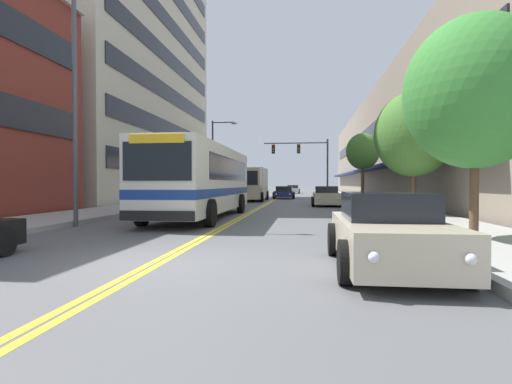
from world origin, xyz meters
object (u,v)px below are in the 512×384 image
car_champagne_parked_right_foreground (388,233)px  car_navy_moving_lead (284,193)px  car_silver_moving_second (293,189)px  box_truck (251,183)px  car_dark_grey_parked_left_mid (230,193)px  street_lamp_left_near (84,83)px  street_lamp_left_far (216,153)px  street_tree_right_near (475,93)px  street_tree_right_mid (414,135)px  street_tree_right_far (363,152)px  car_beige_parked_right_mid (326,197)px  car_slate_blue_parked_left_near (214,196)px  fire_hydrant (367,202)px  city_bus (203,178)px  traffic_signal_mast (305,156)px

car_champagne_parked_right_foreground → car_navy_moving_lead: 34.14m
car_silver_moving_second → box_truck: (-2.93, -28.85, 0.96)m
car_dark_grey_parked_left_mid → street_lamp_left_near: street_lamp_left_near is taller
car_navy_moving_lead → street_lamp_left_far: bearing=-131.8°
street_tree_right_near → street_tree_right_mid: 8.58m
car_silver_moving_second → street_tree_right_mid: street_tree_right_mid is taller
car_dark_grey_parked_left_mid → street_tree_right_far: size_ratio=0.84×
car_dark_grey_parked_left_mid → street_tree_right_mid: street_tree_right_mid is taller
car_beige_parked_right_mid → car_navy_moving_lead: bearing=105.2°
car_slate_blue_parked_left_near → street_tree_right_mid: 17.85m
street_lamp_left_near → street_tree_right_near: (11.92, -3.06, -1.37)m
car_champagne_parked_right_foreground → street_lamp_left_far: bearing=108.7°
car_beige_parked_right_mid → box_truck: size_ratio=0.65×
car_silver_moving_second → street_tree_right_far: street_tree_right_far is taller
fire_hydrant → street_tree_right_far: bearing=83.1°
car_navy_moving_lead → street_lamp_left_near: (-5.70, -28.01, 4.54)m
box_truck → street_tree_right_mid: street_tree_right_mid is taller
car_beige_parked_right_mid → fire_hydrant: (1.58, -7.91, -0.02)m
box_truck → city_bus: bearing=-89.6°
street_lamp_left_far → fire_hydrant: (10.90, -14.71, -3.70)m
car_dark_grey_parked_left_mid → car_beige_parked_right_mid: size_ratio=0.95×
car_silver_moving_second → street_tree_right_near: 54.42m
traffic_signal_mast → street_lamp_left_near: 28.87m
street_tree_right_mid → car_beige_parked_right_mid: bearing=110.1°
city_bus → street_tree_right_far: (8.91, 12.56, 2.14)m
city_bus → car_dark_grey_parked_left_mid: size_ratio=2.64×
street_tree_right_far → car_dark_grey_parked_left_mid: bearing=143.8°
street_tree_right_near → street_tree_right_far: street_tree_right_near is taller
car_dark_grey_parked_left_mid → fire_hydrant: car_dark_grey_parked_left_mid is taller
car_slate_blue_parked_left_near → car_dark_grey_parked_left_mid: (-0.03, 7.27, 0.07)m
street_tree_right_near → car_beige_parked_right_mid: bearing=98.3°
street_tree_right_near → fire_hydrant: 10.49m
car_navy_moving_lead → traffic_signal_mast: size_ratio=0.66×
car_silver_moving_second → traffic_signal_mast: bearing=-85.4°
street_tree_right_mid → street_tree_right_near: bearing=-95.3°
box_truck → street_tree_right_near: (8.87, -25.15, 2.19)m
car_beige_parked_right_mid → street_tree_right_near: 18.32m
car_beige_parked_right_mid → street_tree_right_mid: size_ratio=0.81×
car_slate_blue_parked_left_near → car_dark_grey_parked_left_mid: 7.27m
car_navy_moving_lead → fire_hydrant: car_navy_moving_lead is taller
car_beige_parked_right_mid → car_navy_moving_lead: (-3.60, 13.21, -0.04)m
car_champagne_parked_right_foreground → street_tree_right_far: (2.80, 22.87, 3.28)m
car_silver_moving_second → fire_hydrant: size_ratio=5.11×
car_champagne_parked_right_foreground → street_tree_right_far: size_ratio=0.83×
box_truck → car_silver_moving_second: bearing=84.2°
street_lamp_left_near → street_tree_right_far: size_ratio=1.69×
city_bus → car_slate_blue_parked_left_near: size_ratio=2.72×
car_champagne_parked_right_foreground → car_slate_blue_parked_left_near: bearing=110.0°
city_bus → traffic_signal_mast: size_ratio=1.71×
box_truck → fire_hydrant: size_ratio=7.89×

